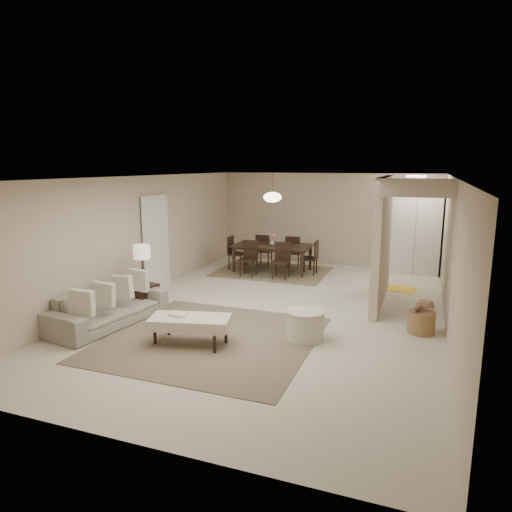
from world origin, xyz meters
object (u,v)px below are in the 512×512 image
at_px(ottoman_bench, 190,322).
at_px(wicker_basket, 421,323).
at_px(round_pouf, 305,325).
at_px(sofa, 109,307).
at_px(dining_table, 272,259).
at_px(side_table, 144,296).
at_px(pantry_cabinet, 415,232).

relative_size(ottoman_bench, wicker_basket, 3.07).
relative_size(round_pouf, wicker_basket, 1.41).
bearing_deg(sofa, ottoman_bench, -92.13).
xyz_separation_m(sofa, dining_table, (1.38, 4.75, 0.03)).
distance_m(side_table, wicker_basket, 5.04).
bearing_deg(wicker_basket, side_table, -174.59).
height_order(ottoman_bench, round_pouf, round_pouf).
xyz_separation_m(ottoman_bench, dining_table, (-0.36, 5.05, -0.00)).
bearing_deg(sofa, side_table, 4.69).
bearing_deg(ottoman_bench, dining_table, 79.93).
distance_m(side_table, dining_table, 4.01).
xyz_separation_m(ottoman_bench, wicker_basket, (3.33, 1.74, -0.17)).
bearing_deg(dining_table, ottoman_bench, -87.41).
distance_m(ottoman_bench, round_pouf, 1.80).
distance_m(pantry_cabinet, wicker_basket, 4.53).
xyz_separation_m(pantry_cabinet, sofa, (-4.80, -5.87, -0.73)).
bearing_deg(side_table, pantry_cabinet, 45.94).
bearing_deg(pantry_cabinet, dining_table, -161.83).
bearing_deg(wicker_basket, sofa, -164.16).
height_order(side_table, dining_table, dining_table).
relative_size(sofa, round_pouf, 3.57).
relative_size(sofa, wicker_basket, 5.05).
bearing_deg(pantry_cabinet, round_pouf, -105.10).
relative_size(ottoman_bench, dining_table, 0.66).
xyz_separation_m(side_table, round_pouf, (3.30, -0.46, -0.01)).
distance_m(ottoman_bench, wicker_basket, 3.76).
distance_m(pantry_cabinet, ottoman_bench, 6.92).
bearing_deg(ottoman_bench, pantry_cabinet, 49.44).
bearing_deg(sofa, wicker_basket, -66.49).
distance_m(ottoman_bench, side_table, 2.11).
bearing_deg(side_table, ottoman_bench, -36.78).
relative_size(ottoman_bench, round_pouf, 2.17).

